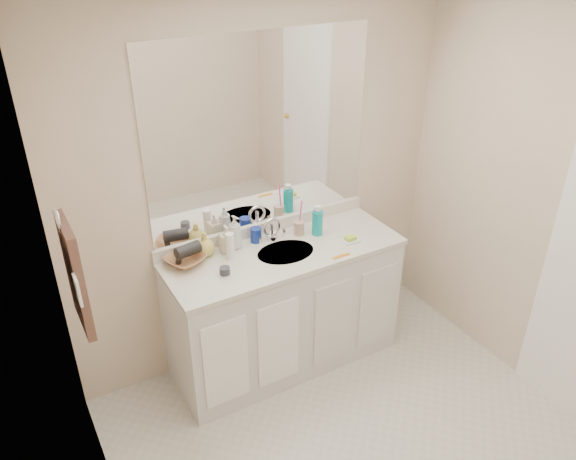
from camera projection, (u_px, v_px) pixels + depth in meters
The scene contains 27 objects.
ceiling at pixel (425, 14), 1.99m from camera, with size 2.60×2.60×0.02m, color white.
wall_back at pixel (262, 188), 3.56m from camera, with size 2.60×0.02×2.40m, color beige.
wall_left at pixel (109, 396), 2.01m from camera, with size 0.02×2.60×2.40m, color beige.
wall_right at pixel (576, 224), 3.14m from camera, with size 0.02×2.60×2.40m, color beige.
vanity_cabinet at pixel (284, 309), 3.73m from camera, with size 1.50×0.55×0.85m, color silver.
countertop at pixel (284, 252), 3.51m from camera, with size 1.52×0.57×0.03m, color silver.
backsplash at pixel (264, 227), 3.68m from camera, with size 1.52×0.03×0.08m, color silver.
sink_basin at pixel (286, 253), 3.49m from camera, with size 0.37×0.37×0.02m, color silver.
faucet at pixel (272, 232), 3.60m from camera, with size 0.02×0.02×0.11m, color silver.
mirror at pixel (262, 134), 3.38m from camera, with size 1.48×0.01×1.20m, color white.
blue_mug at pixel (256, 235), 3.58m from camera, with size 0.07×0.07×0.10m, color navy.
tan_cup at pixel (299, 228), 3.66m from camera, with size 0.07×0.07×0.09m, color tan.
toothbrush at pixel (300, 214), 3.61m from camera, with size 0.01×0.01×0.20m, color #FF43B6.
mouthwash_bottle at pixel (317, 223), 3.65m from camera, with size 0.07×0.07×0.17m, color #0D9EA0.
soap_dish at pixel (350, 241), 3.60m from camera, with size 0.11×0.08×0.01m, color white.
green_soap at pixel (350, 238), 3.59m from camera, with size 0.07×0.05×0.02m, color #AAD233.
orange_comb at pixel (341, 256), 3.44m from camera, with size 0.12×0.02×0.00m, color orange.
dark_jar at pixel (225, 271), 3.26m from camera, with size 0.06×0.06×0.04m, color #303137.
extra_white_bottle at pixel (230, 246), 3.39m from camera, with size 0.05×0.05×0.17m, color white.
soap_bottle_white at pixel (235, 232), 3.48m from camera, with size 0.08×0.09×0.22m, color silver.
soap_bottle_cream at pixel (226, 239), 3.46m from camera, with size 0.08×0.08×0.18m, color beige.
soap_bottle_yellow at pixel (205, 244), 3.42m from camera, with size 0.12×0.12×0.15m, color #D0BE51.
wicker_basket at pixel (186, 260), 3.36m from camera, with size 0.23×0.23×0.06m, color #A46C42.
hair_dryer at pixel (188, 250), 3.33m from camera, with size 0.08×0.08×0.15m, color black.
towel_ring at pixel (58, 220), 2.44m from camera, with size 0.11×0.11×0.01m, color silver.
hand_towel at pixel (75, 276), 2.59m from camera, with size 0.04×0.32×0.55m, color #412A23.
switch_plate at pixel (78, 290), 2.41m from camera, with size 0.01×0.09×0.13m, color white.
Camera 1 is at (-1.47, -1.59, 2.70)m, focal length 35.00 mm.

